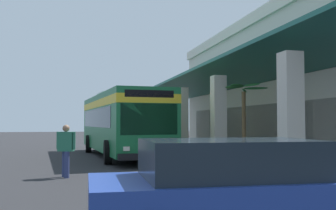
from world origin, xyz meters
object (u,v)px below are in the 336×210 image
object	(u,v)px
transit_bus	(121,120)
potted_palm	(244,143)
pedestrian	(66,148)
parked_sedan_blue	(239,189)

from	to	relation	value
transit_bus	potted_palm	world-z (taller)	transit_bus
pedestrian	potted_palm	distance (m)	7.23
parked_sedan_blue	pedestrian	bearing A→B (deg)	-160.73
pedestrian	potted_palm	xyz separation A→B (m)	(-2.03, 6.94, -0.03)
transit_bus	pedestrian	xyz separation A→B (m)	(7.43, -2.54, -0.93)
pedestrian	parked_sedan_blue	bearing A→B (deg)	19.27
potted_palm	pedestrian	bearing A→B (deg)	-73.70
transit_bus	potted_palm	distance (m)	7.03
pedestrian	potted_palm	bearing A→B (deg)	106.30
transit_bus	parked_sedan_blue	world-z (taller)	transit_bus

